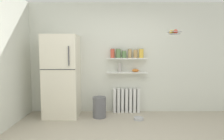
% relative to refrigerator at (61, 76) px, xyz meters
% --- Properties ---
extents(ground_plane, '(7.04, 7.04, 0.00)m').
position_rel_refrigerator_xyz_m(ground_plane, '(1.37, -1.18, -0.91)').
color(ground_plane, '#B2A893').
extents(back_wall, '(7.04, 0.10, 2.60)m').
position_rel_refrigerator_xyz_m(back_wall, '(1.37, 0.37, 0.39)').
color(back_wall, silver).
rests_on(back_wall, ground_plane).
extents(refrigerator, '(0.74, 0.67, 1.81)m').
position_rel_refrigerator_xyz_m(refrigerator, '(0.00, 0.00, 0.00)').
color(refrigerator, silver).
rests_on(refrigerator, ground_plane).
extents(radiator, '(0.63, 0.12, 0.58)m').
position_rel_refrigerator_xyz_m(radiator, '(1.47, 0.24, -0.61)').
color(radiator, white).
rests_on(radiator, ground_plane).
extents(wall_shelf_lower, '(0.94, 0.22, 0.02)m').
position_rel_refrigerator_xyz_m(wall_shelf_lower, '(1.47, 0.21, 0.06)').
color(wall_shelf_lower, white).
extents(wall_shelf_upper, '(0.94, 0.22, 0.02)m').
position_rel_refrigerator_xyz_m(wall_shelf_upper, '(1.47, 0.21, 0.39)').
color(wall_shelf_upper, white).
extents(storage_jar_0, '(0.10, 0.10, 0.23)m').
position_rel_refrigerator_xyz_m(storage_jar_0, '(1.13, 0.21, 0.51)').
color(storage_jar_0, '#C64C38').
rests_on(storage_jar_0, wall_shelf_upper).
extents(storage_jar_1, '(0.11, 0.11, 0.23)m').
position_rel_refrigerator_xyz_m(storage_jar_1, '(1.27, 0.21, 0.51)').
color(storage_jar_1, '#5B7F4C').
rests_on(storage_jar_1, wall_shelf_upper).
extents(storage_jar_2, '(0.10, 0.10, 0.18)m').
position_rel_refrigerator_xyz_m(storage_jar_2, '(1.40, 0.21, 0.49)').
color(storage_jar_2, '#5B7F4C').
rests_on(storage_jar_2, wall_shelf_upper).
extents(storage_jar_3, '(0.08, 0.08, 0.22)m').
position_rel_refrigerator_xyz_m(storage_jar_3, '(1.53, 0.21, 0.51)').
color(storage_jar_3, tan).
rests_on(storage_jar_3, wall_shelf_upper).
extents(storage_jar_4, '(0.09, 0.09, 0.20)m').
position_rel_refrigerator_xyz_m(storage_jar_4, '(1.67, 0.21, 0.50)').
color(storage_jar_4, tan).
rests_on(storage_jar_4, wall_shelf_upper).
extents(storage_jar_5, '(0.11, 0.11, 0.23)m').
position_rel_refrigerator_xyz_m(storage_jar_5, '(1.80, 0.21, 0.51)').
color(storage_jar_5, yellow).
rests_on(storage_jar_5, wall_shelf_upper).
extents(vase, '(0.08, 0.08, 0.20)m').
position_rel_refrigerator_xyz_m(vase, '(1.30, 0.21, 0.17)').
color(vase, '#B2ADA8').
rests_on(vase, wall_shelf_lower).
extents(shelf_bowl, '(0.16, 0.16, 0.07)m').
position_rel_refrigerator_xyz_m(shelf_bowl, '(1.67, 0.21, 0.11)').
color(shelf_bowl, orange).
rests_on(shelf_bowl, wall_shelf_lower).
extents(trash_bin, '(0.29, 0.29, 0.45)m').
position_rel_refrigerator_xyz_m(trash_bin, '(0.84, -0.11, -0.68)').
color(trash_bin, slate).
rests_on(trash_bin, ground_plane).
extents(pet_food_bowl, '(0.21, 0.21, 0.05)m').
position_rel_refrigerator_xyz_m(pet_food_bowl, '(1.69, -0.27, -0.88)').
color(pet_food_bowl, '#B7B7BC').
rests_on(pet_food_bowl, ground_plane).
extents(hanging_fruit_basket, '(0.29, 0.29, 0.10)m').
position_rel_refrigerator_xyz_m(hanging_fruit_basket, '(2.40, -0.26, 0.94)').
color(hanging_fruit_basket, '#B2B2B7').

